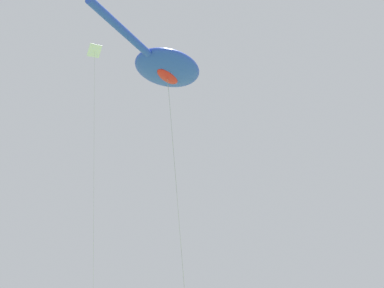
# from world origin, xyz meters

# --- Properties ---
(big_show_kite) EXTENTS (9.89, 6.56, 14.25)m
(big_show_kite) POSITION_xyz_m (5.17, 15.53, 13.64)
(big_show_kite) COLOR blue
(big_show_kite) RESTS_ON ground
(small_kite_tiny_distant) EXTENTS (3.65, 2.30, 18.63)m
(small_kite_tiny_distant) POSITION_xyz_m (6.36, 23.77, 17.21)
(small_kite_tiny_distant) COLOR white
(small_kite_tiny_distant) RESTS_ON ground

